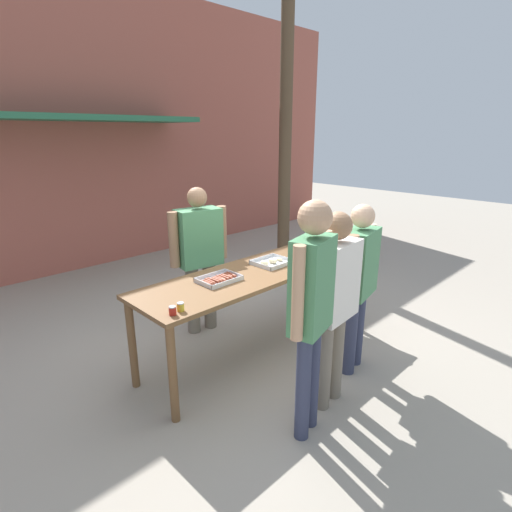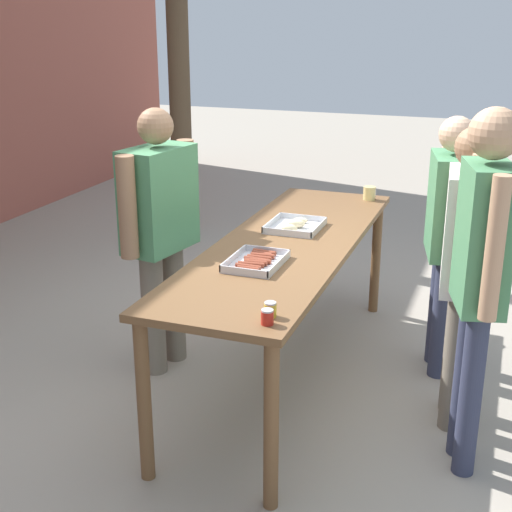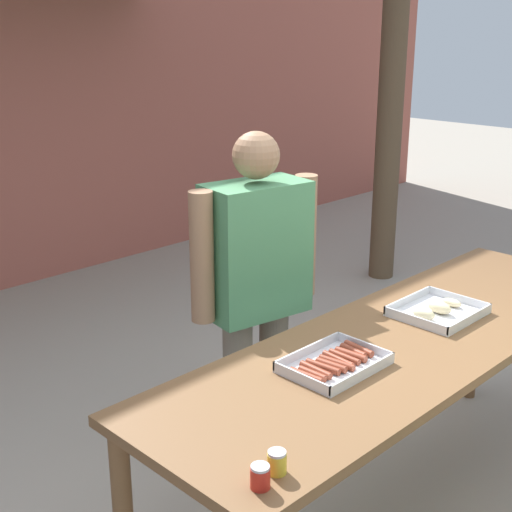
{
  "view_description": "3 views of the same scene",
  "coord_description": "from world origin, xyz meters",
  "px_view_note": "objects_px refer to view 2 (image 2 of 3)",
  "views": [
    {
      "loc": [
        -2.62,
        -2.67,
        2.21
      ],
      "look_at": [
        0.0,
        0.0,
        1.04
      ],
      "focal_mm": 28.0,
      "sensor_mm": 36.0,
      "label": 1
    },
    {
      "loc": [
        -3.83,
        -1.2,
        2.18
      ],
      "look_at": [
        -0.45,
        0.03,
        0.94
      ],
      "focal_mm": 50.0,
      "sensor_mm": 36.0,
      "label": 2
    },
    {
      "loc": [
        -2.33,
        -1.44,
        2.11
      ],
      "look_at": [
        -0.11,
        0.78,
        1.07
      ],
      "focal_mm": 50.0,
      "sensor_mm": 36.0,
      "label": 3
    }
  ],
  "objects_px": {
    "food_tray_buns": "(295,226)",
    "condiment_jar_ketchup": "(270,310)",
    "food_tray_sausages": "(256,262)",
    "person_customer_waiting_in_line": "(465,255)",
    "person_customer_with_cup": "(449,226)",
    "person_customer_holding_hotdog": "(481,259)",
    "condiment_jar_mustard": "(267,317)",
    "beer_cup": "(369,193)",
    "person_server_behind_table": "(160,221)"
  },
  "relations": [
    {
      "from": "person_server_behind_table",
      "to": "person_customer_with_cup",
      "type": "height_order",
      "value": "person_server_behind_table"
    },
    {
      "from": "beer_cup",
      "to": "person_customer_with_cup",
      "type": "bearing_deg",
      "value": -138.21
    },
    {
      "from": "food_tray_sausages",
      "to": "person_customer_holding_hotdog",
      "type": "xyz_separation_m",
      "value": [
        -0.11,
        -1.15,
        0.19
      ]
    },
    {
      "from": "person_customer_holding_hotdog",
      "to": "person_customer_waiting_in_line",
      "type": "height_order",
      "value": "person_customer_holding_hotdog"
    },
    {
      "from": "food_tray_buns",
      "to": "beer_cup",
      "type": "bearing_deg",
      "value": -18.25
    },
    {
      "from": "food_tray_sausages",
      "to": "person_server_behind_table",
      "type": "distance_m",
      "value": 0.82
    },
    {
      "from": "food_tray_buns",
      "to": "condiment_jar_mustard",
      "type": "xyz_separation_m",
      "value": [
        -1.41,
        -0.31,
        0.02
      ]
    },
    {
      "from": "food_tray_sausages",
      "to": "person_customer_waiting_in_line",
      "type": "bearing_deg",
      "value": -74.01
    },
    {
      "from": "condiment_jar_ketchup",
      "to": "person_customer_with_cup",
      "type": "xyz_separation_m",
      "value": [
        1.51,
        -0.62,
        0.03
      ]
    },
    {
      "from": "food_tray_buns",
      "to": "condiment_jar_ketchup",
      "type": "height_order",
      "value": "condiment_jar_ketchup"
    },
    {
      "from": "food_tray_buns",
      "to": "person_customer_holding_hotdog",
      "type": "distance_m",
      "value": 1.42
    },
    {
      "from": "person_customer_with_cup",
      "to": "person_customer_waiting_in_line",
      "type": "height_order",
      "value": "person_customer_waiting_in_line"
    },
    {
      "from": "beer_cup",
      "to": "person_customer_waiting_in_line",
      "type": "height_order",
      "value": "person_customer_waiting_in_line"
    },
    {
      "from": "person_customer_holding_hotdog",
      "to": "person_customer_waiting_in_line",
      "type": "bearing_deg",
      "value": 178.14
    },
    {
      "from": "condiment_jar_mustard",
      "to": "beer_cup",
      "type": "relative_size",
      "value": 0.72
    },
    {
      "from": "person_server_behind_table",
      "to": "person_customer_waiting_in_line",
      "type": "bearing_deg",
      "value": -81.41
    },
    {
      "from": "food_tray_sausages",
      "to": "person_customer_with_cup",
      "type": "distance_m",
      "value": 1.28
    },
    {
      "from": "person_customer_with_cup",
      "to": "condiment_jar_ketchup",
      "type": "bearing_deg",
      "value": -34.28
    },
    {
      "from": "beer_cup",
      "to": "person_customer_with_cup",
      "type": "xyz_separation_m",
      "value": [
        -0.7,
        -0.62,
        0.01
      ]
    },
    {
      "from": "food_tray_buns",
      "to": "beer_cup",
      "type": "xyz_separation_m",
      "value": [
        0.88,
        -0.29,
        0.03
      ]
    },
    {
      "from": "beer_cup",
      "to": "person_customer_waiting_in_line",
      "type": "distance_m",
      "value": 1.49
    },
    {
      "from": "food_tray_buns",
      "to": "condiment_jar_mustard",
      "type": "height_order",
      "value": "condiment_jar_mustard"
    },
    {
      "from": "condiment_jar_ketchup",
      "to": "person_server_behind_table",
      "type": "bearing_deg",
      "value": 47.35
    },
    {
      "from": "food_tray_sausages",
      "to": "person_customer_waiting_in_line",
      "type": "relative_size",
      "value": 0.23
    },
    {
      "from": "food_tray_sausages",
      "to": "beer_cup",
      "type": "xyz_separation_m",
      "value": [
        1.58,
        -0.29,
        0.03
      ]
    },
    {
      "from": "condiment_jar_mustard",
      "to": "person_customer_waiting_in_line",
      "type": "relative_size",
      "value": 0.04
    },
    {
      "from": "person_customer_holding_hotdog",
      "to": "person_customer_waiting_in_line",
      "type": "xyz_separation_m",
      "value": [
        0.41,
        0.09,
        -0.12
      ]
    },
    {
      "from": "condiment_jar_mustard",
      "to": "person_customer_waiting_in_line",
      "type": "height_order",
      "value": "person_customer_waiting_in_line"
    },
    {
      "from": "person_server_behind_table",
      "to": "condiment_jar_ketchup",
      "type": "bearing_deg",
      "value": -122.97
    },
    {
      "from": "food_tray_sausages",
      "to": "beer_cup",
      "type": "distance_m",
      "value": 1.61
    },
    {
      "from": "condiment_jar_mustard",
      "to": "beer_cup",
      "type": "height_order",
      "value": "beer_cup"
    },
    {
      "from": "condiment_jar_ketchup",
      "to": "person_customer_with_cup",
      "type": "height_order",
      "value": "person_customer_with_cup"
    },
    {
      "from": "condiment_jar_ketchup",
      "to": "person_customer_holding_hotdog",
      "type": "xyz_separation_m",
      "value": [
        0.51,
        -0.85,
        0.17
      ]
    },
    {
      "from": "condiment_jar_ketchup",
      "to": "person_server_behind_table",
      "type": "distance_m",
      "value": 1.42
    },
    {
      "from": "food_tray_buns",
      "to": "person_customer_holding_hotdog",
      "type": "height_order",
      "value": "person_customer_holding_hotdog"
    },
    {
      "from": "condiment_jar_ketchup",
      "to": "person_server_behind_table",
      "type": "height_order",
      "value": "person_server_behind_table"
    },
    {
      "from": "condiment_jar_ketchup",
      "to": "person_customer_waiting_in_line",
      "type": "xyz_separation_m",
      "value": [
        0.92,
        -0.76,
        0.05
      ]
    },
    {
      "from": "food_tray_buns",
      "to": "condiment_jar_mustard",
      "type": "relative_size",
      "value": 5.23
    },
    {
      "from": "person_customer_with_cup",
      "to": "person_customer_waiting_in_line",
      "type": "relative_size",
      "value": 0.98
    },
    {
      "from": "condiment_jar_mustard",
      "to": "person_customer_with_cup",
      "type": "distance_m",
      "value": 1.7
    },
    {
      "from": "person_server_behind_table",
      "to": "food_tray_buns",
      "type": "bearing_deg",
      "value": -54.16
    },
    {
      "from": "condiment_jar_mustard",
      "to": "person_customer_waiting_in_line",
      "type": "xyz_separation_m",
      "value": [
        1.01,
        -0.75,
        0.05
      ]
    },
    {
      "from": "food_tray_buns",
      "to": "person_customer_holding_hotdog",
      "type": "xyz_separation_m",
      "value": [
        -0.81,
        -1.15,
        0.18
      ]
    },
    {
      "from": "condiment_jar_ketchup",
      "to": "person_customer_waiting_in_line",
      "type": "distance_m",
      "value": 1.2
    },
    {
      "from": "condiment_jar_mustard",
      "to": "person_customer_waiting_in_line",
      "type": "distance_m",
      "value": 1.26
    },
    {
      "from": "beer_cup",
      "to": "person_customer_waiting_in_line",
      "type": "relative_size",
      "value": 0.06
    },
    {
      "from": "condiment_jar_ketchup",
      "to": "person_customer_holding_hotdog",
      "type": "relative_size",
      "value": 0.04
    },
    {
      "from": "person_server_behind_table",
      "to": "person_customer_holding_hotdog",
      "type": "xyz_separation_m",
      "value": [
        -0.45,
        -1.89,
        0.13
      ]
    },
    {
      "from": "condiment_jar_mustard",
      "to": "person_server_behind_table",
      "type": "bearing_deg",
      "value": 45.4
    },
    {
      "from": "person_customer_waiting_in_line",
      "to": "person_server_behind_table",
      "type": "bearing_deg",
      "value": -96.15
    }
  ]
}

